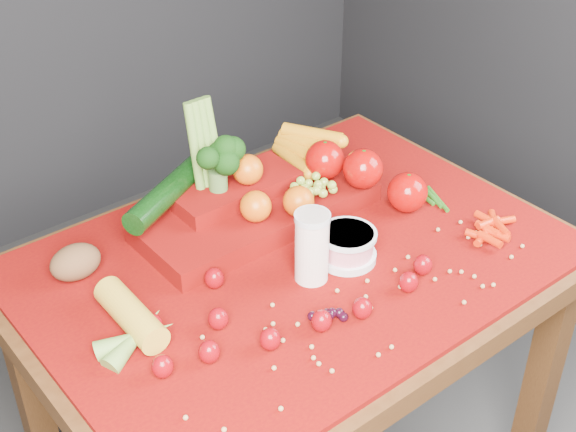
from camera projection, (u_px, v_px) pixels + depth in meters
table at (294, 297)px, 1.68m from camera, size 1.10×0.80×0.75m
red_cloth at (294, 259)px, 1.62m from camera, size 1.05×0.75×0.01m
milk_glass at (312, 245)px, 1.51m from camera, size 0.07×0.07×0.15m
yogurt_bowl at (347, 245)px, 1.59m from camera, size 0.12×0.12×0.07m
strawberry_scatter at (277, 313)px, 1.44m from camera, size 0.58×0.28×0.05m
dark_grape_cluster at (328, 317)px, 1.44m from camera, size 0.06×0.05×0.03m
soybean_scatter at (362, 305)px, 1.48m from camera, size 0.84×0.24×0.01m
corn_ear at (134, 331)px, 1.40m from camera, size 0.18×0.23×0.06m
potato at (75, 262)px, 1.54m from camera, size 0.10×0.07×0.07m
baby_carrot_pile at (493, 228)px, 1.67m from camera, size 0.18×0.18×0.03m
green_bean_pile at (425, 194)px, 1.80m from camera, size 0.14×0.12×0.01m
produce_mound at (270, 191)px, 1.71m from camera, size 0.61×0.39×0.27m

